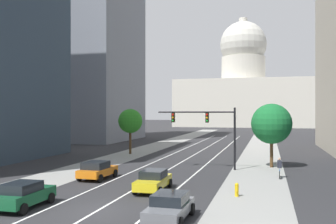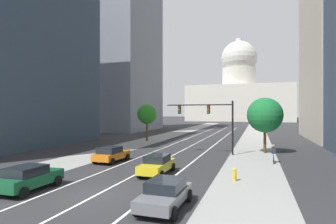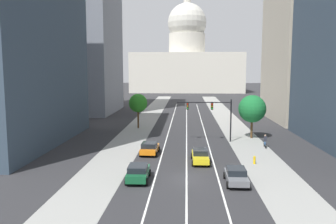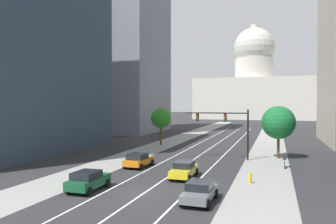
% 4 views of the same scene
% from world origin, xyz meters
% --- Properties ---
extents(ground_plane, '(400.00, 400.00, 0.00)m').
position_xyz_m(ground_plane, '(0.00, 40.00, 0.00)').
color(ground_plane, '#2B2B2D').
extents(sidewalk_left, '(4.89, 130.00, 0.01)m').
position_xyz_m(sidewalk_left, '(-8.36, 35.00, 0.01)').
color(sidewalk_left, gray).
rests_on(sidewalk_left, ground).
extents(sidewalk_right, '(4.89, 130.00, 0.01)m').
position_xyz_m(sidewalk_right, '(8.36, 35.00, 0.01)').
color(sidewalk_right, gray).
rests_on(sidewalk_right, ground).
extents(lane_stripe_left, '(0.16, 90.00, 0.01)m').
position_xyz_m(lane_stripe_left, '(-2.96, 25.00, 0.01)').
color(lane_stripe_left, white).
rests_on(lane_stripe_left, ground).
extents(lane_stripe_center, '(0.16, 90.00, 0.01)m').
position_xyz_m(lane_stripe_center, '(0.00, 25.00, 0.01)').
color(lane_stripe_center, white).
rests_on(lane_stripe_center, ground).
extents(lane_stripe_right, '(0.16, 90.00, 0.01)m').
position_xyz_m(lane_stripe_right, '(2.96, 25.00, 0.01)').
color(lane_stripe_right, white).
rests_on(lane_stripe_right, ground).
extents(office_tower_far_left, '(16.64, 21.96, 45.39)m').
position_xyz_m(office_tower_far_left, '(-25.27, 50.54, 22.73)').
color(office_tower_far_left, gray).
rests_on(office_tower_far_left, ground).
extents(capitol_building, '(50.65, 23.97, 41.80)m').
position_xyz_m(capitol_building, '(0.00, 129.77, 14.30)').
color(capitol_building, beige).
rests_on(capitol_building, ground).
extents(car_yellow, '(1.99, 4.48, 1.48)m').
position_xyz_m(car_yellow, '(1.48, 5.88, 0.76)').
color(car_yellow, yellow).
rests_on(car_yellow, ground).
extents(car_green, '(2.08, 4.11, 1.53)m').
position_xyz_m(car_green, '(-4.44, -0.67, 0.80)').
color(car_green, '#14512D').
rests_on(car_green, ground).
extents(car_orange, '(2.22, 4.13, 1.49)m').
position_xyz_m(car_orange, '(-4.44, 9.27, 0.78)').
color(car_orange, orange).
rests_on(car_orange, ground).
extents(car_gray, '(2.03, 4.10, 1.41)m').
position_xyz_m(car_gray, '(4.44, -0.97, 0.74)').
color(car_gray, slate).
rests_on(car_gray, ground).
extents(traffic_signal_mast, '(7.74, 0.39, 6.02)m').
position_xyz_m(traffic_signal_mast, '(3.70, 17.23, 4.37)').
color(traffic_signal_mast, black).
rests_on(traffic_signal_mast, ground).
extents(fire_hydrant, '(0.26, 0.35, 0.91)m').
position_xyz_m(fire_hydrant, '(7.33, 5.58, 0.46)').
color(fire_hydrant, yellow).
rests_on(fire_hydrant, ground).
extents(cyclist, '(0.37, 1.70, 1.72)m').
position_xyz_m(cyclist, '(10.27, 13.65, 0.85)').
color(cyclist, black).
rests_on(cyclist, ground).
extents(street_tree_mid_left, '(3.23, 3.23, 6.01)m').
position_xyz_m(street_tree_mid_left, '(-8.48, 28.05, 4.36)').
color(street_tree_mid_left, '#51381E').
rests_on(street_tree_mid_left, ground).
extents(street_tree_near_right, '(4.07, 4.07, 6.45)m').
position_xyz_m(street_tree_near_right, '(9.67, 19.94, 4.40)').
color(street_tree_near_right, '#51381E').
rests_on(street_tree_near_right, ground).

